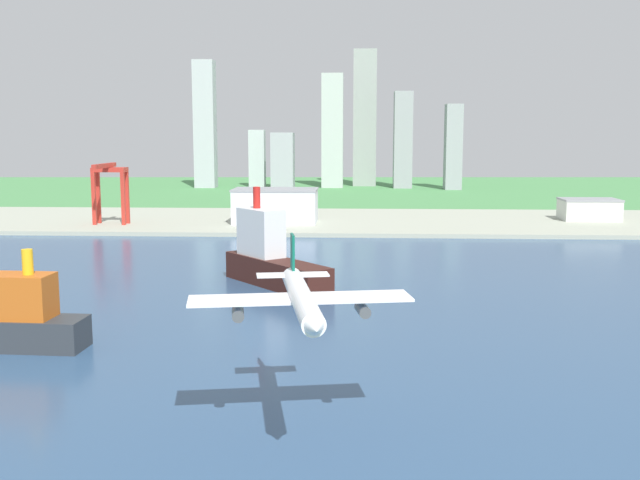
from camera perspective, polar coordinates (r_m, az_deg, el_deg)
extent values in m
plane|color=#498A4D|center=(295.84, 1.04, -3.06)|extent=(2400.00, 2400.00, 0.00)
cube|color=#2D4C70|center=(237.29, 0.56, -5.85)|extent=(840.00, 360.00, 0.15)
cube|color=#A2A794|center=(483.42, 1.79, 1.46)|extent=(840.00, 140.00, 2.50)
cylinder|color=white|center=(135.91, -1.45, -4.45)|extent=(10.97, 40.35, 4.03)
cone|color=white|center=(114.91, -0.37, -6.80)|extent=(4.54, 5.04, 3.83)
cube|color=white|center=(138.00, -1.53, -4.52)|extent=(42.27, 15.92, 0.50)
cube|color=#0C5947|center=(152.78, -2.12, -1.36)|extent=(1.33, 4.85, 9.68)
cube|color=white|center=(153.42, -2.11, -2.69)|extent=(15.43, 6.95, 0.36)
cylinder|color=#4C4F54|center=(138.90, 3.31, -5.38)|extent=(3.16, 5.94, 2.22)
cylinder|color=#4C4F54|center=(136.73, -6.33, -5.64)|extent=(3.16, 5.94, 2.22)
cube|color=#381914|center=(281.25, -3.36, -2.55)|extent=(45.16, 50.96, 10.43)
cube|color=silver|center=(287.94, -4.56, 0.59)|extent=(20.60, 21.96, 18.38)
cylinder|color=red|center=(288.89, -4.89, 3.28)|extent=(2.83, 2.83, 8.34)
cube|color=#2D3338|center=(219.13, -23.32, -6.56)|extent=(46.35, 13.79, 8.47)
cube|color=#BF5919|center=(213.99, -22.00, -4.02)|extent=(16.91, 10.71, 11.89)
cylinder|color=yellow|center=(211.27, -21.58, -1.58)|extent=(2.88, 2.88, 6.77)
cube|color=#B72D23|center=(472.78, -17.01, 3.06)|extent=(2.20, 2.20, 32.12)
cube|color=#B72D23|center=(466.91, -14.91, 3.09)|extent=(2.20, 2.20, 32.12)
cube|color=#B72D23|center=(480.28, -16.68, 3.15)|extent=(2.20, 2.20, 32.12)
cube|color=#B72D23|center=(474.50, -14.62, 3.17)|extent=(2.20, 2.20, 32.12)
cube|color=#B72D23|center=(472.42, -15.89, 5.23)|extent=(20.54, 10.00, 2.80)
cube|color=#B72D23|center=(463.63, -16.27, 5.51)|extent=(2.60, 36.70, 2.60)
cube|color=silver|center=(464.36, -3.44, 2.58)|extent=(51.42, 30.23, 20.19)
cube|color=gray|center=(463.45, -3.45, 3.90)|extent=(52.45, 30.83, 1.20)
cube|color=silver|center=(509.27, 20.00, 2.16)|extent=(35.51, 24.05, 12.59)
cube|color=gray|center=(508.65, 20.04, 2.94)|extent=(36.22, 24.53, 1.20)
cube|color=#ACAFB9|center=(817.28, -8.84, 8.77)|extent=(22.04, 20.60, 135.77)
cube|color=#B6BDC1|center=(824.07, -4.86, 6.28)|extent=(17.12, 15.81, 62.27)
cube|color=#A1A0AD|center=(800.90, -2.88, 6.14)|extent=(23.84, 26.20, 59.34)
cube|color=#B1B8B7|center=(809.02, 0.97, 8.38)|extent=(22.98, 21.36, 121.89)
cube|color=gray|center=(836.83, 3.46, 9.32)|extent=(25.57, 21.58, 149.83)
cube|color=#93949D|center=(809.02, 6.39, 7.66)|extent=(19.49, 26.45, 102.74)
cube|color=#9698A0|center=(793.36, 10.21, 7.06)|extent=(17.02, 23.70, 88.56)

